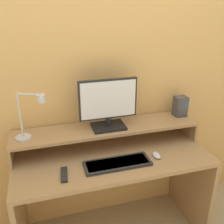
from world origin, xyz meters
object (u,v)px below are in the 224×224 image
Objects in this scene: remote_control at (64,175)px; monitor at (108,104)px; keyboard at (117,163)px; desk_lamp at (30,117)px; router_dock at (180,106)px; mouse at (156,155)px.

monitor is at bearing 37.11° from remote_control.
monitor is 0.41m from keyboard.
keyboard is at bearing -93.15° from monitor.
monitor reaches higher than desk_lamp.
router_dock reaches higher than remote_control.
remote_control is (-0.64, -0.03, -0.01)m from mouse.
router_dock is 1.05× the size of remote_control.
remote_control is at bearing -142.89° from monitor.
remote_control is (-0.36, -0.27, -0.32)m from monitor.
remote_control is (-0.96, -0.32, -0.22)m from router_dock.
keyboard is at bearing 3.44° from remote_control.
remote_control is at bearing -176.88° from mouse.
router_dock is 0.36× the size of keyboard.
mouse is at bearing -14.83° from desk_lamp.
desk_lamp is at bearing -176.34° from router_dock.
router_dock is 0.72m from keyboard.
keyboard is (-0.01, -0.25, -0.32)m from monitor.
mouse is (0.29, 0.01, 0.00)m from keyboard.
desk_lamp reaches higher than router_dock.
keyboard is 4.83× the size of mouse.
monitor is 1.29× the size of desk_lamp.
desk_lamp reaches higher than remote_control.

